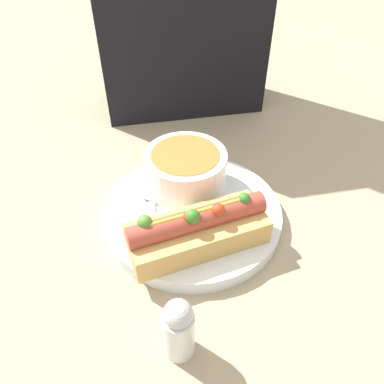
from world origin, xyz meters
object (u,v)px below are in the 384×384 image
object	(u,v)px
soup_bowl	(187,169)
spoon	(151,197)
hot_dog	(197,229)
salt_shaker	(179,329)

from	to	relation	value
soup_bowl	spoon	bearing A→B (deg)	-161.34
hot_dog	soup_bowl	size ratio (longest dim) A/B	1.55
hot_dog	spoon	size ratio (longest dim) A/B	1.24
soup_bowl	hot_dog	bearing A→B (deg)	-93.88
soup_bowl	spoon	xyz separation A→B (m)	(-0.05, -0.02, -0.03)
hot_dog	spoon	distance (m)	0.10
hot_dog	soup_bowl	world-z (taller)	hot_dog
spoon	salt_shaker	distance (m)	0.21
spoon	salt_shaker	world-z (taller)	salt_shaker
hot_dog	spoon	xyz separation A→B (m)	(-0.05, 0.09, -0.02)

